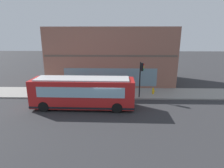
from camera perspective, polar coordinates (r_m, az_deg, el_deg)
The scene contains 11 objects.
ground at distance 18.56m, azimuth -1.21°, elevation -7.54°, with size 120.00×120.00×0.00m, color #2D2D30.
sidewalk_curb at distance 22.87m, azimuth -0.68°, elevation -2.80°, with size 4.08×40.00×0.15m, color gray.
building_corner at distance 28.31m, azimuth -0.23°, elevation 8.93°, with size 8.81×17.55×8.04m.
city_bus_nearside at distance 18.45m, azimuth -9.00°, elevation -2.72°, with size 2.74×10.08×3.07m.
traffic_light_near_corner at distance 20.72m, azimuth 9.03°, elevation 3.37°, with size 0.32×0.49×4.06m.
fire_hydrant at distance 22.81m, azimuth 12.63°, elevation -2.09°, with size 0.35×0.35×0.74m.
pedestrian_near_building_entrance at distance 23.20m, azimuth -18.98°, elevation -0.87°, with size 0.32×0.32×1.59m.
pedestrian_walking_along_curb at distance 22.07m, azimuth -10.04°, elevation -1.01°, with size 0.32×0.32×1.62m.
pedestrian_by_light_pole at distance 23.37m, azimuth -12.22°, elevation -0.13°, with size 0.32×0.32×1.66m.
pedestrian_near_hydrant at distance 22.24m, azimuth -15.39°, elevation -0.92°, with size 0.32×0.32×1.78m.
newspaper_vending_box at distance 22.08m, azimuth -12.35°, elevation -2.41°, with size 0.44×0.42×0.90m.
Camera 1 is at (-17.05, -0.82, 7.28)m, focal length 29.52 mm.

